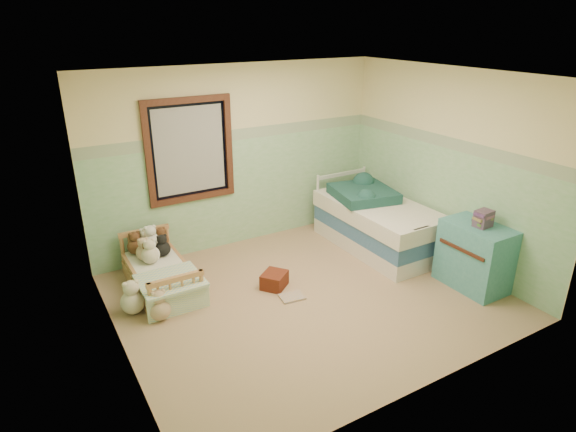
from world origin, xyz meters
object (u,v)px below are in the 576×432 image
red_pillow (274,280)px  floor_book (292,297)px  toddler_bed_frame (162,282)px  plush_floor_cream (133,302)px  plush_floor_tan (160,309)px  dresser (475,256)px  twin_bed_frame (377,240)px

red_pillow → floor_book: bearing=-80.4°
toddler_bed_frame → floor_book: bearing=-38.6°
toddler_bed_frame → plush_floor_cream: (-0.43, -0.36, 0.05)m
plush_floor_tan → dresser: size_ratio=0.30×
plush_floor_cream → red_pillow: size_ratio=0.90×
twin_bed_frame → floor_book: twin_bed_frame is taller
dresser → floor_book: 2.23m
red_pillow → floor_book: size_ratio=1.08×
red_pillow → floor_book: (0.05, -0.32, -0.08)m
plush_floor_cream → plush_floor_tan: size_ratio=1.12×
dresser → plush_floor_cream: bearing=158.1°
twin_bed_frame → dresser: bearing=-78.4°
floor_book → plush_floor_cream: bearing=166.6°
toddler_bed_frame → plush_floor_cream: bearing=-139.6°
dresser → twin_bed_frame: bearing=101.6°
dresser → toddler_bed_frame: bearing=150.5°
toddler_bed_frame → red_pillow: red_pillow is taller
plush_floor_cream → dresser: dresser is taller
toddler_bed_frame → plush_floor_tan: 0.67m
red_pillow → plush_floor_tan: bearing=178.6°
toddler_bed_frame → twin_bed_frame: (2.97, -0.44, 0.03)m
plush_floor_tan → red_pillow: size_ratio=0.80×
plush_floor_cream → twin_bed_frame: plush_floor_cream is taller
plush_floor_tan → dresser: dresser is taller
toddler_bed_frame → twin_bed_frame: twin_bed_frame is taller
twin_bed_frame → red_pillow: (-1.79, -0.23, -0.02)m
toddler_bed_frame → red_pillow: (1.18, -0.67, 0.01)m
toddler_bed_frame → floor_book: toddler_bed_frame is taller
plush_floor_tan → floor_book: 1.49m
toddler_bed_frame → plush_floor_tan: (-0.21, -0.63, 0.04)m
twin_bed_frame → red_pillow: bearing=-172.6°
plush_floor_cream → toddler_bed_frame: bearing=40.4°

